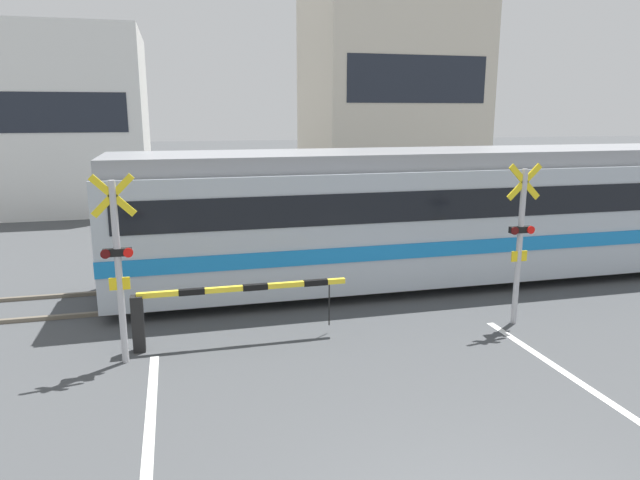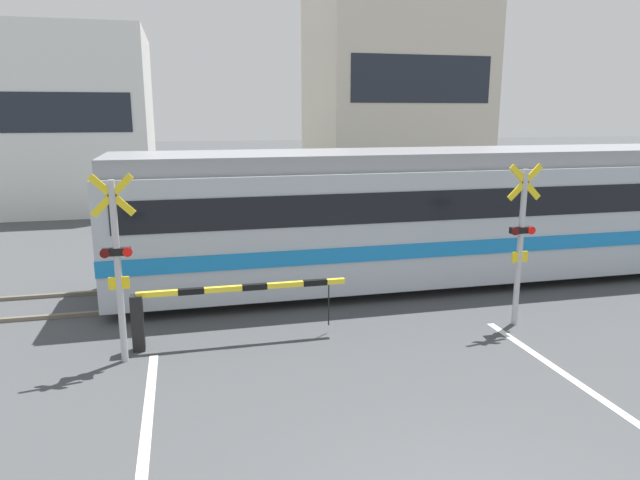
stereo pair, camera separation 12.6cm
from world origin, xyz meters
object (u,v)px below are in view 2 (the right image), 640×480
object	(u,v)px
crossing_barrier_far	(361,228)
crossing_signal_right	(521,238)
crossing_barrier_near	(197,304)
commuter_train	(453,211)
crossing_signal_left	(117,261)
pedestrian	(287,209)

from	to	relation	value
crossing_barrier_far	crossing_signal_right	bearing A→B (deg)	-78.71
crossing_barrier_near	crossing_barrier_far	xyz separation A→B (m)	(4.77, 5.64, 0.00)
commuter_train	crossing_barrier_near	bearing A→B (deg)	-155.98
commuter_train	crossing_signal_left	world-z (taller)	commuter_train
crossing_signal_left	pedestrian	xyz separation A→B (m)	(4.28, 8.45, -0.72)
crossing_barrier_near	pedestrian	bearing A→B (deg)	69.08
crossing_barrier_near	pedestrian	distance (m)	8.62
commuter_train	pedestrian	distance (m)	6.17
commuter_train	crossing_signal_left	bearing A→B (deg)	-156.86
crossing_signal_left	crossing_barrier_far	bearing A→B (deg)	45.33
crossing_barrier_near	pedestrian	xyz separation A→B (m)	(3.08, 8.05, 0.23)
commuter_train	crossing_signal_left	size ratio (longest dim) A/B	5.16
crossing_barrier_far	pedestrian	distance (m)	2.95
crossing_barrier_near	crossing_signal_right	world-z (taller)	crossing_signal_right
crossing_signal_right	pedestrian	distance (m)	8.96
crossing_barrier_near	crossing_barrier_far	bearing A→B (deg)	49.79
crossing_barrier_far	crossing_signal_left	bearing A→B (deg)	-134.67
commuter_train	crossing_signal_right	world-z (taller)	commuter_train
crossing_barrier_near	pedestrian	world-z (taller)	pedestrian
crossing_barrier_far	crossing_signal_right	world-z (taller)	crossing_signal_right
crossing_signal_right	crossing_barrier_far	bearing A→B (deg)	101.29
pedestrian	crossing_barrier_far	bearing A→B (deg)	-54.92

